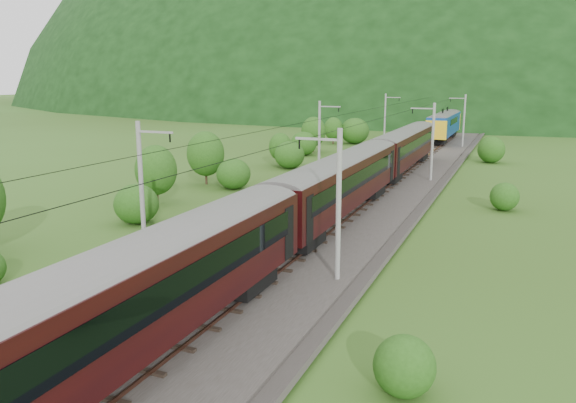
% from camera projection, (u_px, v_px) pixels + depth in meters
% --- Properties ---
extents(ground, '(600.00, 600.00, 0.00)m').
position_uv_depth(ground, '(234.00, 269.00, 32.31)').
color(ground, '#344D18').
rests_on(ground, ground).
extents(railbed, '(14.00, 220.00, 0.30)m').
position_uv_depth(railbed, '(298.00, 225.00, 41.29)').
color(railbed, '#38332D').
rests_on(railbed, ground).
extents(track_left, '(2.40, 220.00, 0.27)m').
position_uv_depth(track_left, '(268.00, 219.00, 42.14)').
color(track_left, brown).
rests_on(track_left, railbed).
extents(track_right, '(2.40, 220.00, 0.27)m').
position_uv_depth(track_right, '(329.00, 226.00, 40.34)').
color(track_right, brown).
rests_on(track_right, railbed).
extents(catenary_left, '(2.54, 192.28, 8.00)m').
position_uv_depth(catenary_left, '(320.00, 135.00, 62.48)').
color(catenary_left, gray).
rests_on(catenary_left, railbed).
extents(catenary_right, '(2.54, 192.28, 8.00)m').
position_uv_depth(catenary_right, '(432.00, 140.00, 57.88)').
color(catenary_right, gray).
rests_on(catenary_right, railbed).
extents(overhead_wires, '(4.83, 198.00, 0.03)m').
position_uv_depth(overhead_wires, '(299.00, 131.00, 39.79)').
color(overhead_wires, black).
rests_on(overhead_wires, ground).
extents(mountain_main, '(504.00, 360.00, 244.00)m').
position_uv_depth(mountain_main, '(492.00, 101.00, 266.64)').
color(mountain_main, black).
rests_on(mountain_main, ground).
extents(mountain_ridge, '(336.00, 280.00, 132.00)m').
position_uv_depth(mountain_ridge, '(291.00, 96.00, 347.79)').
color(mountain_ridge, black).
rests_on(mountain_ridge, ground).
extents(train, '(3.22, 153.42, 5.61)m').
position_uv_depth(train, '(272.00, 209.00, 30.57)').
color(train, black).
rests_on(train, ground).
extents(hazard_post_near, '(0.16, 0.16, 1.47)m').
position_uv_depth(hazard_post_near, '(396.00, 155.00, 72.86)').
color(hazard_post_near, red).
rests_on(hazard_post_near, railbed).
extents(hazard_post_far, '(0.18, 0.18, 1.65)m').
position_uv_depth(hazard_post_far, '(396.00, 156.00, 71.24)').
color(hazard_post_far, red).
rests_on(hazard_post_far, railbed).
extents(signal, '(0.21, 0.21, 1.93)m').
position_uv_depth(signal, '(373.00, 151.00, 73.01)').
color(signal, black).
rests_on(signal, railbed).
extents(vegetation_left, '(10.42, 142.93, 6.26)m').
position_uv_depth(vegetation_left, '(223.00, 159.00, 58.39)').
color(vegetation_left, '#245015').
rests_on(vegetation_left, ground).
extents(vegetation_right, '(6.27, 90.09, 3.10)m').
position_uv_depth(vegetation_right, '(454.00, 231.00, 35.06)').
color(vegetation_right, '#245015').
rests_on(vegetation_right, ground).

